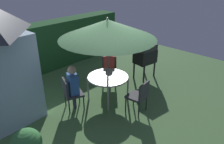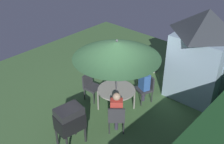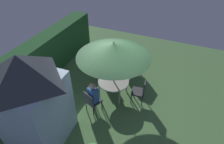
# 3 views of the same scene
# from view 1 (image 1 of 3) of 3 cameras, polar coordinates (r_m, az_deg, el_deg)

# --- Properties ---
(ground_plane) EXTENTS (11.00, 11.00, 0.00)m
(ground_plane) POSITION_cam_1_polar(r_m,az_deg,el_deg) (6.41, -0.05, -8.07)
(ground_plane) COLOR #47703D
(hedge_backdrop) EXTENTS (7.00, 0.78, 1.72)m
(hedge_backdrop) POSITION_cam_1_polar(r_m,az_deg,el_deg) (8.59, -17.40, 6.02)
(hedge_backdrop) COLOR #1E4C23
(hedge_backdrop) RESTS_ON ground
(patio_table) EXTENTS (1.15, 1.15, 0.75)m
(patio_table) POSITION_cam_1_polar(r_m,az_deg,el_deg) (6.25, -1.06, -1.69)
(patio_table) COLOR #B2ADA3
(patio_table) RESTS_ON ground
(patio_umbrella) EXTENTS (2.54, 2.54, 2.40)m
(patio_umbrella) POSITION_cam_1_polar(r_m,az_deg,el_deg) (5.76, -1.17, 10.89)
(patio_umbrella) COLOR #4C4C51
(patio_umbrella) RESTS_ON ground
(bbq_grill) EXTENTS (0.77, 0.60, 1.20)m
(bbq_grill) POSITION_cam_1_polar(r_m,az_deg,el_deg) (7.63, 8.49, 4.47)
(bbq_grill) COLOR black
(bbq_grill) RESTS_ON ground
(chair_near_shed) EXTENTS (0.65, 0.65, 0.90)m
(chair_near_shed) POSITION_cam_1_polar(r_m,az_deg,el_deg) (7.24, -0.70, 0.79)
(chair_near_shed) COLOR #38383D
(chair_near_shed) RESTS_ON ground
(chair_far_side) EXTENTS (0.60, 0.60, 0.90)m
(chair_far_side) POSITION_cam_1_polar(r_m,az_deg,el_deg) (6.02, -10.56, -5.07)
(chair_far_side) COLOR #38383D
(chair_far_side) RESTS_ON ground
(chair_toward_hedge) EXTENTS (0.51, 0.52, 0.90)m
(chair_toward_hedge) POSITION_cam_1_polar(r_m,az_deg,el_deg) (5.84, 7.03, -5.85)
(chair_toward_hedge) COLOR #38383D
(chair_toward_hedge) RESTS_ON ground
(person_in_red) EXTENTS (0.41, 0.41, 1.26)m
(person_in_red) POSITION_cam_1_polar(r_m,az_deg,el_deg) (7.06, -0.74, 2.44)
(person_in_red) COLOR #CC3D33
(person_in_red) RESTS_ON ground
(person_in_blue) EXTENTS (0.35, 0.40, 1.26)m
(person_in_blue) POSITION_cam_1_polar(r_m,az_deg,el_deg) (5.92, -9.96, -2.71)
(person_in_blue) COLOR #3866B2
(person_in_blue) RESTS_ON ground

